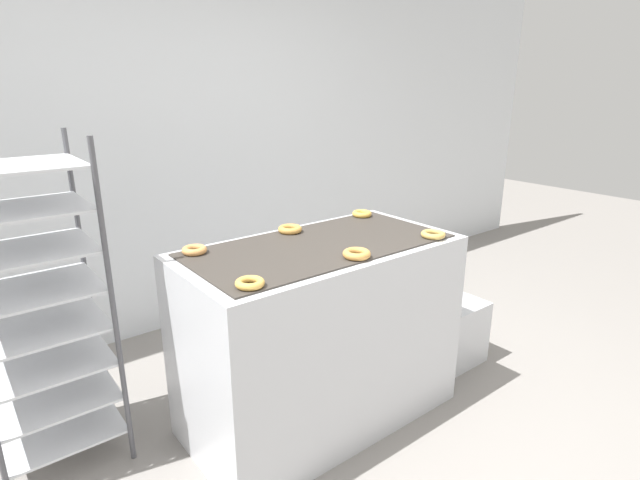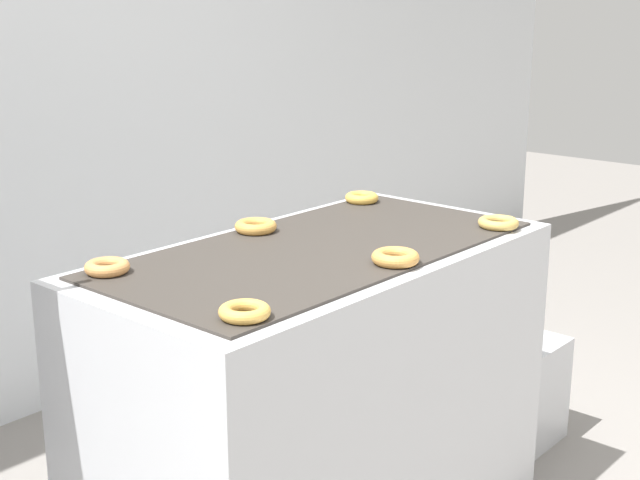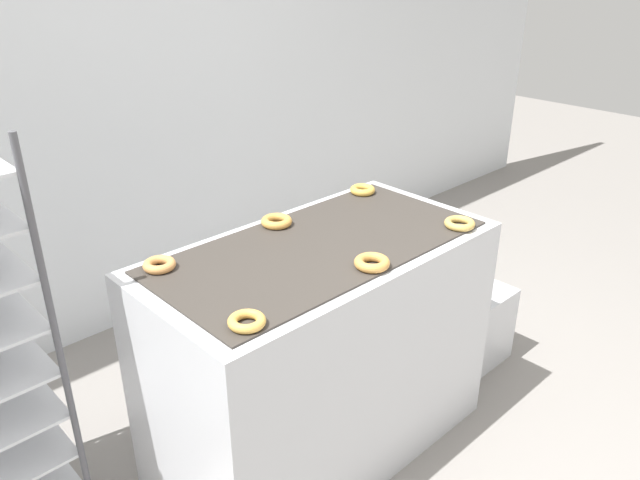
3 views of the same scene
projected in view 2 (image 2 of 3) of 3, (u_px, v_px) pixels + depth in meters
The scene contains 9 objects.
wall_back at pixel (15, 66), 3.34m from camera, with size 8.00×0.05×2.80m.
fryer_machine at pixel (320, 406), 2.62m from camera, with size 1.39×0.71×0.97m.
glaze_bin at pixel (504, 388), 3.41m from camera, with size 0.34×0.39×0.41m.
donut_near_left at pixel (245, 312), 1.94m from camera, with size 0.12×0.12×0.03m, color gold.
donut_near_center at pixel (395, 257), 2.33m from camera, with size 0.13×0.13×0.03m, color gold.
donut_near_right at pixel (498, 223), 2.70m from camera, with size 0.12×0.12×0.03m, color tan.
donut_far_left at pixel (107, 267), 2.25m from camera, with size 0.11×0.11×0.03m, color #D5914F.
donut_far_center at pixel (257, 226), 2.65m from camera, with size 0.13×0.13×0.03m, color gold.
donut_far_right at pixel (362, 198), 3.03m from camera, with size 0.11×0.11×0.03m, color gold.
Camera 2 is at (-1.81, -0.97, 1.65)m, focal length 50.00 mm.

